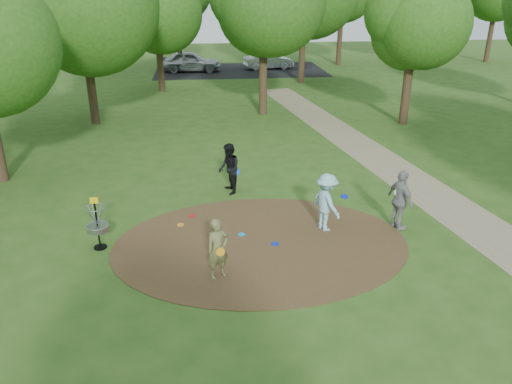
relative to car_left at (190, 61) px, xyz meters
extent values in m
plane|color=#2D5119|center=(2.09, -29.71, -0.83)|extent=(100.00, 100.00, 0.00)
cylinder|color=#47301C|center=(2.09, -29.71, -0.82)|extent=(8.40, 8.40, 0.02)
cube|color=#8C7A5B|center=(8.59, -27.71, -0.82)|extent=(7.55, 39.89, 0.01)
cube|color=black|center=(4.09, 0.29, -0.82)|extent=(14.00, 8.00, 0.01)
imported|color=olive|center=(0.82, -31.26, -0.03)|extent=(0.69, 0.60, 1.59)
cylinder|color=orange|center=(0.87, -31.49, 0.01)|extent=(0.22, 0.05, 0.22)
imported|color=#95CCDF|center=(4.12, -29.03, 0.06)|extent=(1.05, 1.31, 1.77)
cylinder|color=#0B1FC9|center=(4.66, -28.98, 0.21)|extent=(0.29, 0.29, 0.08)
imported|color=black|center=(1.45, -25.87, 0.07)|extent=(0.81, 0.96, 1.78)
cylinder|color=blue|center=(1.72, -25.92, -0.03)|extent=(0.23, 0.09, 0.22)
imported|color=gray|center=(6.30, -29.22, 0.10)|extent=(0.73, 1.17, 1.86)
cylinder|color=silver|center=(6.18, -29.20, 0.36)|extent=(0.23, 0.11, 0.22)
cylinder|color=#1892C1|center=(1.59, -29.13, -0.80)|extent=(0.22, 0.22, 0.02)
cylinder|color=#0B2AC8|center=(2.49, -29.80, -0.80)|extent=(0.22, 0.22, 0.02)
cylinder|color=red|center=(0.15, -27.68, -0.80)|extent=(0.22, 0.22, 0.02)
imported|color=#ABABB3|center=(0.00, 0.00, 0.00)|extent=(4.93, 2.16, 1.65)
imported|color=#B5B7BD|center=(6.54, 0.59, -0.14)|extent=(4.30, 1.99, 1.37)
cylinder|color=orange|center=(-0.21, -28.29, -0.80)|extent=(0.22, 0.22, 0.02)
cylinder|color=black|center=(-2.41, -29.41, -0.15)|extent=(0.05, 0.05, 1.35)
cylinder|color=black|center=(-2.41, -29.41, -0.81)|extent=(0.36, 0.36, 0.04)
cylinder|color=gray|center=(-2.41, -29.41, -0.21)|extent=(0.60, 0.60, 0.16)
torus|color=gray|center=(-2.41, -29.41, -0.13)|extent=(0.63, 0.63, 0.03)
torus|color=gray|center=(-2.41, -29.41, 0.42)|extent=(0.58, 0.58, 0.02)
cube|color=yellow|center=(-2.41, -29.41, 0.62)|extent=(0.22, 0.02, 0.18)
cylinder|color=#332316|center=(-4.91, -15.71, 1.07)|extent=(0.44, 0.44, 3.80)
sphere|color=#275015|center=(-4.91, -15.71, 4.82)|extent=(6.73, 6.73, 6.73)
cylinder|color=#332316|center=(4.09, -14.71, 1.26)|extent=(0.44, 0.44, 4.18)
sphere|color=#275015|center=(4.09, -14.71, 4.88)|extent=(5.57, 5.57, 5.57)
cylinder|color=#332316|center=(11.09, -17.71, 0.98)|extent=(0.44, 0.44, 3.61)
sphere|color=#275015|center=(11.09, -17.71, 3.98)|extent=(4.36, 4.36, 4.36)
cylinder|color=#332316|center=(-1.91, -7.71, 0.88)|extent=(0.44, 0.44, 3.42)
sphere|color=#275015|center=(-1.91, -7.71, 3.99)|extent=(5.07, 5.07, 5.07)
cylinder|color=#332316|center=(8.09, -5.71, 1.36)|extent=(0.44, 0.44, 4.37)
camera|label=1|loc=(0.50, -42.09, 6.07)|focal=35.00mm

